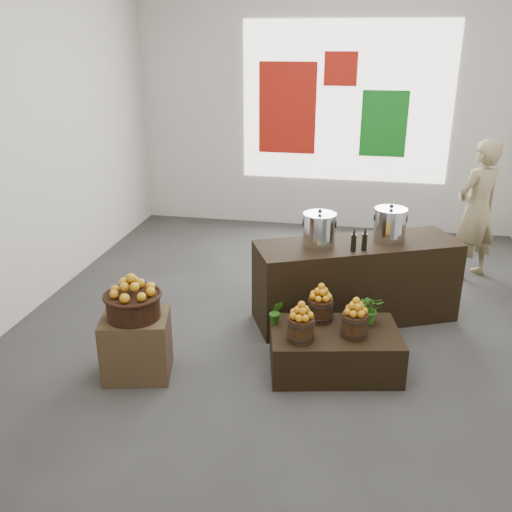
% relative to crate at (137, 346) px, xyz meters
% --- Properties ---
extents(ground, '(7.00, 7.00, 0.00)m').
position_rel_crate_xyz_m(ground, '(1.29, 1.32, -0.30)').
color(ground, '#373634').
rests_on(ground, ground).
extents(back_wall, '(6.00, 0.04, 4.00)m').
position_rel_crate_xyz_m(back_wall, '(1.29, 4.82, 1.70)').
color(back_wall, beige).
rests_on(back_wall, ground).
extents(back_opening, '(3.20, 0.02, 2.40)m').
position_rel_crate_xyz_m(back_opening, '(1.59, 4.80, 1.70)').
color(back_opening, white).
rests_on(back_opening, back_wall).
extents(deco_red_left, '(0.90, 0.04, 1.40)m').
position_rel_crate_xyz_m(deco_red_left, '(0.69, 4.79, 1.60)').
color(deco_red_left, '#A6170C').
rests_on(deco_red_left, back_wall).
extents(deco_green_right, '(0.70, 0.04, 1.00)m').
position_rel_crate_xyz_m(deco_green_right, '(2.19, 4.79, 1.40)').
color(deco_green_right, '#116F19').
rests_on(deco_green_right, back_wall).
extents(deco_red_upper, '(0.50, 0.04, 0.50)m').
position_rel_crate_xyz_m(deco_red_upper, '(1.49, 4.79, 2.20)').
color(deco_red_upper, '#A6170C').
rests_on(deco_red_upper, back_wall).
extents(crate, '(0.70, 0.62, 0.60)m').
position_rel_crate_xyz_m(crate, '(0.00, 0.00, 0.00)').
color(crate, brown).
rests_on(crate, ground).
extents(wicker_basket, '(0.48, 0.48, 0.22)m').
position_rel_crate_xyz_m(wicker_basket, '(0.00, 0.00, 0.41)').
color(wicker_basket, black).
rests_on(wicker_basket, crate).
extents(apples_in_basket, '(0.37, 0.37, 0.20)m').
position_rel_crate_xyz_m(apples_in_basket, '(0.00, 0.00, 0.62)').
color(apples_in_basket, '#A22105').
rests_on(apples_in_basket, wicker_basket).
extents(display_table, '(1.32, 0.96, 0.41)m').
position_rel_crate_xyz_m(display_table, '(1.79, 0.43, -0.09)').
color(display_table, black).
rests_on(display_table, ground).
extents(apple_bucket_front_left, '(0.24, 0.24, 0.22)m').
position_rel_crate_xyz_m(apple_bucket_front_left, '(1.49, 0.20, 0.22)').
color(apple_bucket_front_left, '#391E0F').
rests_on(apple_bucket_front_left, display_table).
extents(apples_in_bucket_front_left, '(0.18, 0.18, 0.16)m').
position_rel_crate_xyz_m(apples_in_bucket_front_left, '(1.49, 0.20, 0.41)').
color(apples_in_bucket_front_left, '#A22105').
rests_on(apples_in_bucket_front_left, apple_bucket_front_left).
extents(apple_bucket_front_right, '(0.24, 0.24, 0.22)m').
position_rel_crate_xyz_m(apple_bucket_front_right, '(1.96, 0.37, 0.22)').
color(apple_bucket_front_right, '#391E0F').
rests_on(apple_bucket_front_right, display_table).
extents(apples_in_bucket_front_right, '(0.18, 0.18, 0.16)m').
position_rel_crate_xyz_m(apples_in_bucket_front_right, '(1.96, 0.37, 0.41)').
color(apples_in_bucket_front_right, '#A22105').
rests_on(apples_in_bucket_front_right, apple_bucket_front_right).
extents(apple_bucket_rear, '(0.24, 0.24, 0.22)m').
position_rel_crate_xyz_m(apple_bucket_rear, '(1.63, 0.62, 0.22)').
color(apple_bucket_rear, '#391E0F').
rests_on(apple_bucket_rear, display_table).
extents(apples_in_bucket_rear, '(0.18, 0.18, 0.16)m').
position_rel_crate_xyz_m(apples_in_bucket_rear, '(1.63, 0.62, 0.41)').
color(apples_in_bucket_rear, '#A22105').
rests_on(apples_in_bucket_rear, apple_bucket_rear).
extents(herb_garnish_right, '(0.29, 0.26, 0.29)m').
position_rel_crate_xyz_m(herb_garnish_right, '(2.09, 0.66, 0.26)').
color(herb_garnish_right, '#215712').
rests_on(herb_garnish_right, display_table).
extents(herb_garnish_left, '(0.15, 0.13, 0.25)m').
position_rel_crate_xyz_m(herb_garnish_left, '(1.23, 0.46, 0.24)').
color(herb_garnish_left, '#215712').
rests_on(herb_garnish_left, display_table).
extents(counter, '(2.29, 1.53, 0.90)m').
position_rel_crate_xyz_m(counter, '(1.94, 1.54, 0.15)').
color(counter, black).
rests_on(counter, ground).
extents(stock_pot_left, '(0.34, 0.34, 0.34)m').
position_rel_crate_xyz_m(stock_pot_left, '(1.53, 1.36, 0.77)').
color(stock_pot_left, silver).
rests_on(stock_pot_left, counter).
extents(stock_pot_center, '(0.34, 0.34, 0.34)m').
position_rel_crate_xyz_m(stock_pot_center, '(2.26, 1.68, 0.77)').
color(stock_pot_center, silver).
rests_on(stock_pot_center, counter).
extents(oil_cruets, '(0.17, 0.12, 0.25)m').
position_rel_crate_xyz_m(oil_cruets, '(2.03, 1.34, 0.72)').
color(oil_cruets, black).
rests_on(oil_cruets, counter).
extents(shopper, '(0.79, 0.75, 1.81)m').
position_rel_crate_xyz_m(shopper, '(3.39, 3.05, 0.60)').
color(shopper, '#8C7B55').
rests_on(shopper, ground).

